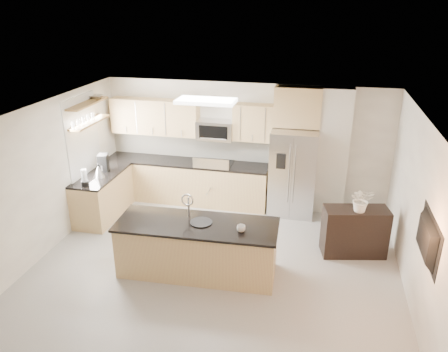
% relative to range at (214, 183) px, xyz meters
% --- Properties ---
extents(floor, '(6.50, 6.50, 0.00)m').
position_rel_range_xyz_m(floor, '(0.60, -2.92, -0.47)').
color(floor, '#9F9D98').
rests_on(floor, ground).
extents(ceiling, '(6.00, 6.50, 0.02)m').
position_rel_range_xyz_m(ceiling, '(0.60, -2.92, 2.13)').
color(ceiling, silver).
rests_on(ceiling, wall_back).
extents(wall_back, '(6.00, 0.02, 2.60)m').
position_rel_range_xyz_m(wall_back, '(0.60, 0.33, 0.83)').
color(wall_back, white).
rests_on(wall_back, floor).
extents(wall_left, '(0.02, 6.50, 2.60)m').
position_rel_range_xyz_m(wall_left, '(-2.40, -2.92, 0.83)').
color(wall_left, white).
rests_on(wall_left, floor).
extents(wall_right, '(0.02, 6.50, 2.60)m').
position_rel_range_xyz_m(wall_right, '(3.60, -2.92, 0.83)').
color(wall_right, white).
rests_on(wall_right, floor).
extents(back_counter, '(3.55, 0.66, 1.44)m').
position_rel_range_xyz_m(back_counter, '(-0.63, 0.01, -0.00)').
color(back_counter, tan).
rests_on(back_counter, floor).
extents(left_counter, '(0.66, 1.50, 0.92)m').
position_rel_range_xyz_m(left_counter, '(-2.07, -1.07, -0.01)').
color(left_counter, tan).
rests_on(left_counter, floor).
extents(range, '(0.76, 0.64, 1.14)m').
position_rel_range_xyz_m(range, '(0.00, 0.00, 0.00)').
color(range, black).
rests_on(range, floor).
extents(upper_cabinets, '(3.50, 0.33, 0.75)m').
position_rel_range_xyz_m(upper_cabinets, '(-0.70, 0.16, 1.35)').
color(upper_cabinets, tan).
rests_on(upper_cabinets, wall_back).
extents(microwave, '(0.76, 0.40, 0.40)m').
position_rel_range_xyz_m(microwave, '(0.00, 0.12, 1.16)').
color(microwave, '#B9B8BB').
rests_on(microwave, upper_cabinets).
extents(refrigerator, '(0.92, 0.78, 1.78)m').
position_rel_range_xyz_m(refrigerator, '(1.66, -0.05, 0.42)').
color(refrigerator, '#B9B8BB').
rests_on(refrigerator, floor).
extents(partition_column, '(0.60, 0.30, 2.60)m').
position_rel_range_xyz_m(partition_column, '(2.42, 0.18, 0.83)').
color(partition_column, beige).
rests_on(partition_column, floor).
extents(window, '(0.04, 1.15, 1.65)m').
position_rel_range_xyz_m(window, '(-2.38, -1.07, 1.18)').
color(window, white).
rests_on(window, wall_left).
extents(shelf_lower, '(0.30, 1.20, 0.04)m').
position_rel_range_xyz_m(shelf_lower, '(-2.25, -0.97, 1.48)').
color(shelf_lower, brown).
rests_on(shelf_lower, wall_left).
extents(shelf_upper, '(0.30, 1.20, 0.04)m').
position_rel_range_xyz_m(shelf_upper, '(-2.25, -0.97, 1.85)').
color(shelf_upper, brown).
rests_on(shelf_upper, wall_left).
extents(ceiling_fixture, '(1.00, 0.50, 0.06)m').
position_rel_range_xyz_m(ceiling_fixture, '(0.20, -1.32, 2.09)').
color(ceiling_fixture, white).
rests_on(ceiling_fixture, ceiling).
extents(island, '(2.60, 1.03, 1.31)m').
position_rel_range_xyz_m(island, '(0.35, -2.56, -0.03)').
color(island, tan).
rests_on(island, floor).
extents(credenza, '(1.15, 0.67, 0.87)m').
position_rel_range_xyz_m(credenza, '(2.85, -1.43, -0.04)').
color(credenza, black).
rests_on(credenza, floor).
extents(cup, '(0.18, 0.18, 0.11)m').
position_rel_range_xyz_m(cup, '(1.08, -2.66, 0.47)').
color(cup, silver).
rests_on(cup, island).
extents(platter, '(0.47, 0.47, 0.02)m').
position_rel_range_xyz_m(platter, '(0.42, -2.53, 0.42)').
color(platter, black).
rests_on(platter, island).
extents(blender, '(0.14, 0.14, 0.33)m').
position_rel_range_xyz_m(blender, '(-2.07, -1.66, 0.59)').
color(blender, black).
rests_on(blender, left_counter).
extents(kettle, '(0.22, 0.22, 0.28)m').
position_rel_range_xyz_m(kettle, '(-2.02, -1.21, 0.57)').
color(kettle, '#B9B8BB').
rests_on(kettle, left_counter).
extents(coffee_maker, '(0.23, 0.26, 0.35)m').
position_rel_range_xyz_m(coffee_maker, '(-2.10, -0.88, 0.61)').
color(coffee_maker, black).
rests_on(coffee_maker, left_counter).
extents(bowl, '(0.36, 0.36, 0.08)m').
position_rel_range_xyz_m(bowl, '(-2.25, -0.59, 1.91)').
color(bowl, '#B9B8BB').
rests_on(bowl, shelf_upper).
extents(flower_vase, '(0.64, 0.58, 0.63)m').
position_rel_range_xyz_m(flower_vase, '(2.90, -1.50, 0.71)').
color(flower_vase, white).
rests_on(flower_vase, credenza).
extents(television, '(0.14, 1.08, 0.62)m').
position_rel_range_xyz_m(television, '(3.51, -3.12, 0.88)').
color(television, black).
rests_on(television, wall_right).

